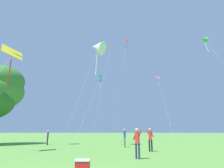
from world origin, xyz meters
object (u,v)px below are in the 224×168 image
kite_pink_low (159,81)px  person_in_red_shirt (137,140)px  kite_orange_box (111,49)px  person_far_back (125,136)px  picnic_cooler (83,165)px  kite_yellow_diamond (11,59)px  kite_white_distant (97,48)px  kite_teal_box (100,79)px  kite_green_small (204,39)px  person_with_spool (48,136)px  kite_red_high (126,45)px  person_child_small (150,137)px

kite_pink_low → person_in_red_shirt: size_ratio=7.94×
kite_orange_box → person_far_back: size_ratio=10.89×
kite_orange_box → picnic_cooler: bearing=-90.9°
kite_yellow_diamond → kite_white_distant: bearing=47.0°
kite_yellow_diamond → person_in_red_shirt: 12.19m
kite_teal_box → person_far_back: size_ratio=6.52×
kite_green_small → kite_white_distant: size_ratio=1.04×
kite_teal_box → person_with_spool: (-5.31, -8.56, -9.36)m
kite_pink_low → kite_green_small: bearing=-85.3°
kite_red_high → person_in_red_shirt: kite_red_high is taller
kite_green_small → kite_red_high: bearing=108.0°
kite_green_small → picnic_cooler: size_ratio=22.05×
kite_white_distant → kite_orange_box: bearing=85.1°
kite_orange_box → kite_yellow_diamond: kite_orange_box is taller
kite_orange_box → person_child_small: 27.44m
kite_white_distant → person_in_red_shirt: 14.96m
kite_pink_low → picnic_cooler: (-11.00, -32.03, -12.06)m
kite_green_small → person_child_small: kite_green_small is taller
kite_teal_box → kite_red_high: bearing=70.5°
kite_red_high → kite_pink_low: bearing=-45.3°
kite_teal_box → kite_yellow_diamond: size_ratio=1.33×
kite_red_high → person_child_small: (-0.23, -31.31, -23.05)m
person_in_red_shirt → picnic_cooler: (-2.60, -3.38, -0.81)m
kite_teal_box → picnic_cooler: size_ratio=19.35×
kite_teal_box → kite_white_distant: 9.76m
kite_teal_box → kite_white_distant: size_ratio=0.91×
kite_green_small → picnic_cooler: 22.32m
kite_pink_low → kite_red_high: 15.19m
kite_teal_box → kite_pink_low: 15.29m
kite_orange_box → person_far_back: 24.23m
kite_teal_box → person_far_back: bearing=-73.0°
kite_red_high → person_far_back: (-2.06, -27.20, -23.06)m
kite_green_small → kite_red_high: 28.84m
kite_white_distant → person_far_back: bearing=-30.0°
person_child_small → picnic_cooler: person_child_small is taller
kite_red_high → kite_yellow_diamond: kite_red_high is taller
person_far_back → person_child_small: (1.83, -4.11, 0.01)m
kite_teal_box → person_with_spool: kite_teal_box is taller
person_child_small → kite_orange_box: bearing=99.8°
kite_white_distant → person_in_red_shirt: bearing=-71.0°
person_with_spool → person_in_red_shirt: person_in_red_shirt is taller
person_in_red_shirt → kite_pink_low: bearing=73.7°
kite_orange_box → person_in_red_shirt: (2.15, -25.16, -17.27)m
kite_orange_box → kite_white_distant: kite_orange_box is taller
person_in_red_shirt → person_child_small: size_ratio=0.96×
kite_pink_low → kite_yellow_diamond: (-18.34, -25.60, -4.89)m
kite_orange_box → kite_pink_low: size_ratio=1.42×
kite_yellow_diamond → kite_red_high: bearing=70.2°
kite_teal_box → picnic_cooler: bearing=-86.9°
kite_green_small → person_child_small: size_ratio=7.39×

